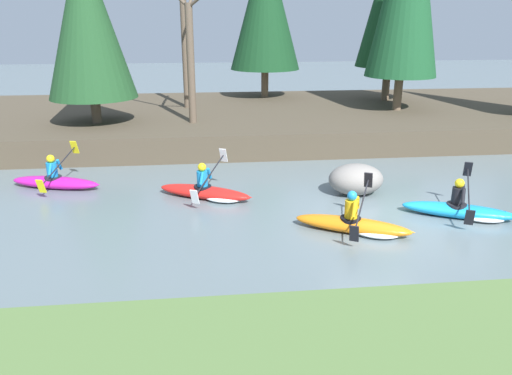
% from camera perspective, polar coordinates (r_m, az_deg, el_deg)
% --- Properties ---
extents(ground_plane, '(90.00, 90.00, 0.00)m').
position_cam_1_polar(ground_plane, '(12.75, 14.67, -3.65)').
color(ground_plane, slate).
extents(riverbank_far, '(44.00, 10.43, 0.93)m').
position_cam_1_polar(riverbank_far, '(22.56, 5.26, 7.90)').
color(riverbank_far, '#4C4233').
rests_on(riverbank_far, ground).
extents(conifer_tree_far_left, '(3.22, 3.22, 6.56)m').
position_cam_1_polar(conifer_tree_far_left, '(19.73, -18.81, 17.76)').
color(conifer_tree_far_left, brown).
rests_on(conifer_tree_far_left, riverbank_far).
extents(conifer_tree_left, '(3.39, 3.39, 7.42)m').
position_cam_1_polar(conifer_tree_left, '(25.22, 1.07, 20.22)').
color(conifer_tree_left, brown).
rests_on(conifer_tree_left, riverbank_far).
extents(bare_tree_upstream, '(4.34, 4.29, 7.94)m').
position_cam_1_polar(bare_tree_upstream, '(22.46, -8.17, 18.54)').
color(bare_tree_upstream, brown).
rests_on(bare_tree_upstream, riverbank_far).
extents(bare_tree_mid_upstream, '(3.17, 3.13, 5.71)m').
position_cam_1_polar(bare_tree_mid_upstream, '(19.08, -7.46, 15.38)').
color(bare_tree_mid_upstream, brown).
rests_on(bare_tree_mid_upstream, riverbank_far).
extents(kayaker_lead, '(2.70, 1.96, 1.20)m').
position_cam_1_polar(kayaker_lead, '(13.46, 22.59, -2.41)').
color(kayaker_lead, '#1993D6').
rests_on(kayaker_lead, ground).
extents(kayaker_middle, '(2.69, 1.94, 1.20)m').
position_cam_1_polar(kayaker_middle, '(11.82, 11.52, -4.17)').
color(kayaker_middle, orange).
rests_on(kayaker_middle, ground).
extents(kayaker_trailing, '(2.69, 1.94, 1.20)m').
position_cam_1_polar(kayaker_trailing, '(13.78, -5.48, -0.48)').
color(kayaker_trailing, red).
rests_on(kayaker_trailing, ground).
extents(kayaker_far_back, '(2.77, 2.03, 1.20)m').
position_cam_1_polar(kayaker_far_back, '(15.68, -21.91, 0.71)').
color(kayaker_far_back, '#C61999').
rests_on(kayaker_far_back, ground).
extents(boulder_midstream, '(1.54, 1.20, 0.87)m').
position_cam_1_polar(boulder_midstream, '(14.29, 11.34, 0.93)').
color(boulder_midstream, gray).
rests_on(boulder_midstream, ground).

